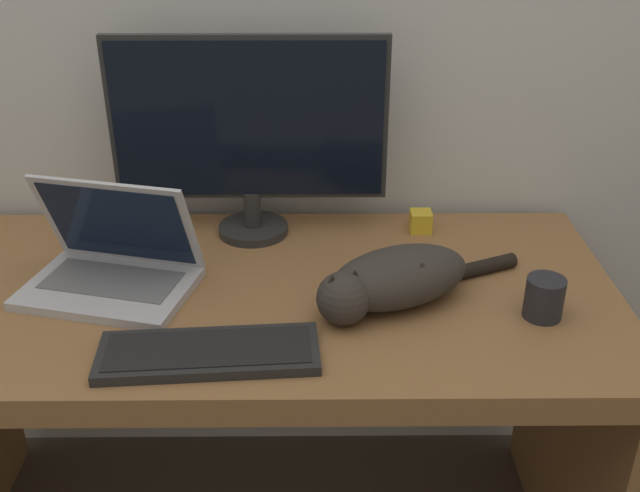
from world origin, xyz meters
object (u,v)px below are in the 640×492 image
(cat, at_px, (393,278))
(monitor, at_px, (249,130))
(laptop, at_px, (112,267))
(coffee_mug, at_px, (544,298))
(external_keyboard, at_px, (209,353))

(cat, bearing_deg, monitor, 109.02)
(monitor, relative_size, laptop, 1.64)
(monitor, bearing_deg, cat, -47.25)
(cat, height_order, coffee_mug, cat)
(monitor, xyz_separation_m, external_keyboard, (-0.05, -0.51, -0.25))
(laptop, distance_m, external_keyboard, 0.35)
(monitor, relative_size, external_keyboard, 1.54)
(monitor, height_order, cat, monitor)
(laptop, xyz_separation_m, cat, (0.58, -0.07, 0.01))
(coffee_mug, bearing_deg, cat, 170.91)
(monitor, distance_m, cat, 0.49)
(monitor, xyz_separation_m, laptop, (-0.28, -0.26, -0.21))
(laptop, distance_m, coffee_mug, 0.89)
(laptop, xyz_separation_m, external_keyboard, (0.23, -0.25, -0.04))
(laptop, relative_size, cat, 0.86)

